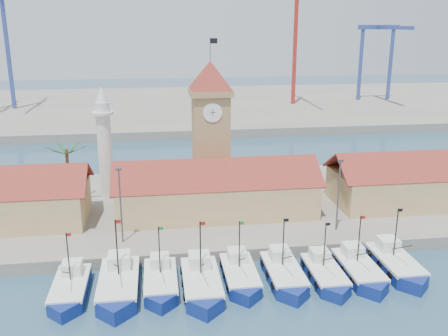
{
  "coord_description": "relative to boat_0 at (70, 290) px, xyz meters",
  "views": [
    {
      "loc": [
        -7.58,
        -42.69,
        26.4
      ],
      "look_at": [
        0.79,
        18.0,
        8.27
      ],
      "focal_mm": 40.0,
      "sensor_mm": 36.0,
      "label": 1
    }
  ],
  "objects": [
    {
      "name": "crane_red_right",
      "position": [
        50.8,
        100.63,
        24.16
      ],
      "size": [
        1.0,
        32.78,
        41.19
      ],
      "color": "#AF241A",
      "rests_on": "terminal"
    },
    {
      "name": "boat_1",
      "position": [
        4.76,
        -0.14,
        0.12
      ],
      "size": [
        3.91,
        10.71,
        8.1
      ],
      "color": "navy",
      "rests_on": "ground"
    },
    {
      "name": "boat_8",
      "position": [
        34.51,
        0.39,
        0.06
      ],
      "size": [
        3.62,
        9.91,
        7.5
      ],
      "color": "navy",
      "rests_on": "ground"
    },
    {
      "name": "ground",
      "position": [
        16.73,
        -2.93,
        -0.71
      ],
      "size": [
        400.0,
        400.0,
        0.0
      ],
      "primitive_type": "plane",
      "color": "navy",
      "rests_on": "ground"
    },
    {
      "name": "crane_blue_near",
      "position": [
        -31.5,
        103.98,
        22.65
      ],
      "size": [
        1.0,
        29.9,
        38.88
      ],
      "color": "#2F4391",
      "rests_on": "terminal"
    },
    {
      "name": "terminal",
      "position": [
        16.73,
        107.07,
        0.29
      ],
      "size": [
        240.0,
        80.0,
        2.0
      ],
      "primitive_type": "cube",
      "color": "gray",
      "rests_on": "ground"
    },
    {
      "name": "hall_center",
      "position": [
        16.73,
        17.07,
        3.27
      ],
      "size": [
        27.04,
        10.13,
        7.61
      ],
      "color": "tan",
      "rests_on": "quay"
    },
    {
      "name": "palm_tree",
      "position": [
        -3.27,
        23.07,
        5.53
      ],
      "size": [
        5.6,
        5.03,
        8.39
      ],
      "color": "brown",
      "rests_on": "quay"
    },
    {
      "name": "boat_4",
      "position": [
        17.23,
        0.4,
        0.01
      ],
      "size": [
        3.36,
        9.21,
        6.97
      ],
      "color": "navy",
      "rests_on": "ground"
    },
    {
      "name": "clock_tower",
      "position": [
        16.73,
        23.07,
        11.25
      ],
      "size": [
        5.8,
        5.8,
        22.7
      ],
      "color": "#9E7851",
      "rests_on": "quay"
    },
    {
      "name": "boat_3",
      "position": [
        13.06,
        -0.89,
        0.09
      ],
      "size": [
        3.73,
        10.22,
        7.73
      ],
      "color": "navy",
      "rests_on": "ground"
    },
    {
      "name": "hall_right",
      "position": [
        48.73,
        17.07,
        3.27
      ],
      "size": [
        31.2,
        10.13,
        7.61
      ],
      "color": "tan",
      "rests_on": "quay"
    },
    {
      "name": "boat_2",
      "position": [
        8.95,
        0.23,
        0.0
      ],
      "size": [
        3.35,
        9.17,
        6.94
      ],
      "color": "navy",
      "rests_on": "ground"
    },
    {
      "name": "gantry",
      "position": [
        78.73,
        103.72,
        19.33
      ],
      "size": [
        13.0,
        22.0,
        23.2
      ],
      "color": "#2F4391",
      "rests_on": "terminal"
    },
    {
      "name": "quay",
      "position": [
        16.73,
        21.07,
        0.04
      ],
      "size": [
        140.0,
        32.0,
        1.5
      ],
      "primitive_type": "cube",
      "color": "gray",
      "rests_on": "ground"
    },
    {
      "name": "boat_6",
      "position": [
        26.14,
        -0.55,
        -0.02
      ],
      "size": [
        3.24,
        8.89,
        6.72
      ],
      "color": "navy",
      "rests_on": "ground"
    },
    {
      "name": "boat_0",
      "position": [
        0.0,
        0.0,
        0.0
      ],
      "size": [
        3.33,
        9.13,
        6.9
      ],
      "color": "navy",
      "rests_on": "ground"
    },
    {
      "name": "boat_7",
      "position": [
        30.05,
        -0.23,
        0.02
      ],
      "size": [
        3.44,
        9.43,
        7.14
      ],
      "color": "navy",
      "rests_on": "ground"
    },
    {
      "name": "boat_5",
      "position": [
        21.83,
        -0.03,
        0.03
      ],
      "size": [
        3.48,
        9.54,
        7.22
      ],
      "color": "navy",
      "rests_on": "ground"
    },
    {
      "name": "lamp_posts",
      "position": [
        17.23,
        9.07,
        5.76
      ],
      "size": [
        80.7,
        0.25,
        9.03
      ],
      "color": "#3F3F44",
      "rests_on": "quay"
    },
    {
      "name": "minaret",
      "position": [
        1.73,
        25.07,
        9.01
      ],
      "size": [
        3.0,
        3.0,
        16.3
      ],
      "color": "silver",
      "rests_on": "quay"
    }
  ]
}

